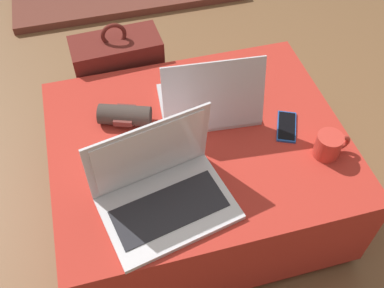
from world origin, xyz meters
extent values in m
plane|color=brown|center=(0.00, 0.00, 0.00)|extent=(14.00, 14.00, 0.00)
cube|color=maroon|center=(0.00, 0.00, 0.03)|extent=(0.96, 0.79, 0.05)
cube|color=#B22D23|center=(0.00, 0.00, 0.23)|extent=(1.00, 0.82, 0.36)
cube|color=silver|center=(-0.16, -0.25, 0.41)|extent=(0.42, 0.33, 0.02)
cube|color=#232328|center=(-0.16, -0.25, 0.42)|extent=(0.35, 0.21, 0.00)
cube|color=silver|center=(-0.19, -0.13, 0.55)|extent=(0.38, 0.11, 0.26)
cube|color=white|center=(-0.18, -0.14, 0.55)|extent=(0.33, 0.10, 0.23)
cube|color=#B7B7BC|center=(0.07, 0.14, 0.41)|extent=(0.36, 0.28, 0.02)
cube|color=#B2B2B7|center=(0.07, 0.15, 0.42)|extent=(0.31, 0.16, 0.00)
cube|color=#B7B7BC|center=(0.06, 0.04, 0.54)|extent=(0.34, 0.09, 0.25)
cube|color=black|center=(0.06, 0.05, 0.54)|extent=(0.30, 0.08, 0.22)
cube|color=#1E4C9E|center=(0.31, -0.03, 0.41)|extent=(0.11, 0.15, 0.01)
cube|color=black|center=(0.31, -0.03, 0.42)|extent=(0.10, 0.14, 0.00)
cube|color=#5B1E19|center=(-0.20, 0.52, 0.24)|extent=(0.36, 0.19, 0.47)
cube|color=#4E1A15|center=(-0.20, 0.62, 0.14)|extent=(0.29, 0.07, 0.21)
torus|color=#5B1E19|center=(-0.20, 0.52, 0.50)|extent=(0.10, 0.02, 0.10)
cylinder|color=#3D332D|center=(-0.22, 0.14, 0.44)|extent=(0.19, 0.13, 0.07)
cube|color=brown|center=(-0.22, 0.14, 0.44)|extent=(0.09, 0.10, 0.02)
cylinder|color=red|center=(0.38, -0.17, 0.45)|extent=(0.08, 0.08, 0.09)
torus|color=red|center=(0.43, -0.17, 0.45)|extent=(0.06, 0.02, 0.06)
camera|label=1|loc=(-0.28, -0.94, 1.56)|focal=42.00mm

